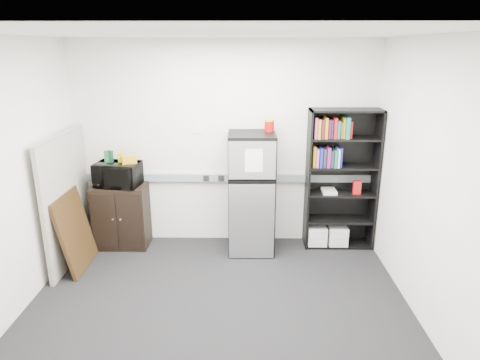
{
  "coord_description": "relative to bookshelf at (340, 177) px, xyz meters",
  "views": [
    {
      "loc": [
        0.28,
        -3.79,
        2.59
      ],
      "look_at": [
        0.22,
        0.9,
        1.13
      ],
      "focal_mm": 32.0,
      "sensor_mm": 36.0,
      "label": 1
    }
  ],
  "objects": [
    {
      "name": "refrigerator",
      "position": [
        -1.15,
        -0.15,
        -0.19
      ],
      "size": [
        0.6,
        0.62,
        1.57
      ],
      "rotation": [
        0.0,
        0.0,
        0.01
      ],
      "color": "black",
      "rests_on": "floor"
    },
    {
      "name": "wall_left",
      "position": [
        -3.51,
        -1.57,
        0.38
      ],
      "size": [
        0.02,
        3.5,
        2.7
      ],
      "primitive_type": "cube",
      "color": "silver",
      "rests_on": "floor"
    },
    {
      "name": "snack_box_b",
      "position": [
        -2.97,
        -0.05,
        0.27
      ],
      "size": [
        0.07,
        0.06,
        0.15
      ],
      "primitive_type": "cube",
      "rotation": [
        0.0,
        0.0,
        -0.11
      ],
      "color": "#0B331F",
      "rests_on": "microwave"
    },
    {
      "name": "cabinet",
      "position": [
        -2.88,
        -0.07,
        -0.54
      ],
      "size": [
        0.69,
        0.46,
        0.86
      ],
      "color": "black",
      "rests_on": "floor"
    },
    {
      "name": "snack_box_a",
      "position": [
        -3.01,
        -0.05,
        0.27
      ],
      "size": [
        0.07,
        0.05,
        0.15
      ],
      "primitive_type": "cube",
      "rotation": [
        0.0,
        0.0,
        0.06
      ],
      "color": "#1A5D2D",
      "rests_on": "microwave"
    },
    {
      "name": "coffee_can",
      "position": [
        -0.93,
        -0.02,
        0.68
      ],
      "size": [
        0.13,
        0.13,
        0.17
      ],
      "color": "#A30F07",
      "rests_on": "refrigerator"
    },
    {
      "name": "bookshelf",
      "position": [
        0.0,
        0.0,
        0.0
      ],
      "size": [
        0.9,
        0.34,
        1.85
      ],
      "color": "black",
      "rests_on": "floor"
    },
    {
      "name": "ceiling",
      "position": [
        -1.51,
        -1.57,
        1.73
      ],
      "size": [
        4.0,
        3.5,
        0.02
      ],
      "primitive_type": "cube",
      "color": "white",
      "rests_on": "wall_back"
    },
    {
      "name": "floor",
      "position": [
        -1.51,
        -1.57,
        -0.97
      ],
      "size": [
        4.0,
        4.0,
        0.0
      ],
      "primitive_type": "plane",
      "color": "black",
      "rests_on": "ground"
    },
    {
      "name": "framed_poster",
      "position": [
        -3.28,
        -0.67,
        -0.5
      ],
      "size": [
        0.23,
        0.74,
        0.93
      ],
      "rotation": [
        0.0,
        -0.2,
        0.0
      ],
      "color": "black",
      "rests_on": "floor"
    },
    {
      "name": "wall_right",
      "position": [
        0.49,
        -1.57,
        0.38
      ],
      "size": [
        0.02,
        3.5,
        2.7
      ],
      "primitive_type": "cube",
      "color": "silver",
      "rests_on": "floor"
    },
    {
      "name": "electrical_raceway",
      "position": [
        -1.51,
        0.15,
        -0.07
      ],
      "size": [
        3.92,
        0.05,
        0.1
      ],
      "primitive_type": "cube",
      "color": "gray",
      "rests_on": "wall_back"
    },
    {
      "name": "wall_note",
      "position": [
        -1.86,
        0.18,
        0.58
      ],
      "size": [
        0.14,
        0.0,
        0.1
      ],
      "primitive_type": "cube",
      "color": "white",
      "rests_on": "wall_back"
    },
    {
      "name": "cubicle_partition",
      "position": [
        -3.41,
        -0.49,
        -0.16
      ],
      "size": [
        0.06,
        1.3,
        1.62
      ],
      "color": "gray",
      "rests_on": "floor"
    },
    {
      "name": "microwave",
      "position": [
        -2.88,
        -0.08,
        0.04
      ],
      "size": [
        0.6,
        0.45,
        0.31
      ],
      "primitive_type": "imported",
      "rotation": [
        0.0,
        0.0,
        -0.13
      ],
      "color": "black",
      "rests_on": "cabinet"
    },
    {
      "name": "wall_back",
      "position": [
        -1.51,
        0.18,
        0.38
      ],
      "size": [
        4.0,
        0.02,
        2.7
      ],
      "primitive_type": "cube",
      "color": "silver",
      "rests_on": "floor"
    },
    {
      "name": "snack_bag",
      "position": [
        -2.71,
        -0.1,
        0.25
      ],
      "size": [
        0.2,
        0.15,
        0.1
      ],
      "primitive_type": "cube",
      "rotation": [
        0.0,
        0.0,
        0.32
      ],
      "color": "orange",
      "rests_on": "microwave"
    },
    {
      "name": "snack_box_c",
      "position": [
        -2.83,
        -0.05,
        0.27
      ],
      "size": [
        0.07,
        0.05,
        0.14
      ],
      "primitive_type": "cube",
      "rotation": [
        0.0,
        0.0,
        0.05
      ],
      "color": "gold",
      "rests_on": "microwave"
    }
  ]
}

